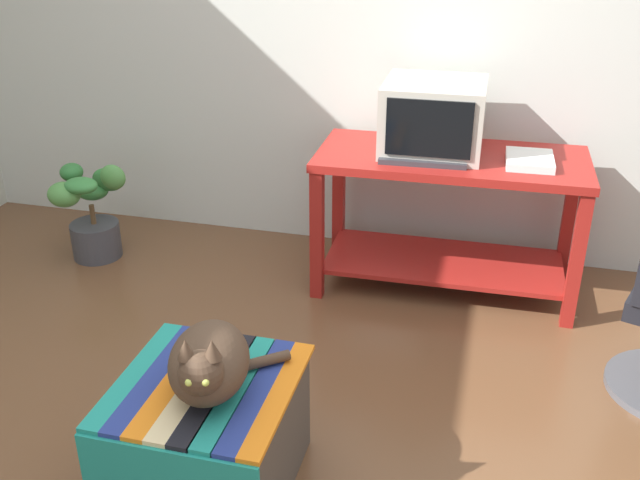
{
  "coord_description": "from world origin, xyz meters",
  "views": [
    {
      "loc": [
        0.73,
        -1.73,
        1.83
      ],
      "look_at": [
        0.06,
        0.85,
        0.55
      ],
      "focal_mm": 40.83,
      "sensor_mm": 36.0,
      "label": 1
    }
  ],
  "objects_px": {
    "book": "(530,160)",
    "cat": "(209,363)",
    "desk": "(448,199)",
    "tv_monitor": "(433,118)",
    "keyboard": "(423,160)",
    "ottoman_with_blanket": "(209,435)",
    "potted_plant": "(91,213)"
  },
  "relations": [
    {
      "from": "cat",
      "to": "potted_plant",
      "type": "height_order",
      "value": "cat"
    },
    {
      "from": "ottoman_with_blanket",
      "to": "cat",
      "type": "bearing_deg",
      "value": -43.95
    },
    {
      "from": "desk",
      "to": "tv_monitor",
      "type": "relative_size",
      "value": 2.69
    },
    {
      "from": "book",
      "to": "keyboard",
      "type": "bearing_deg",
      "value": -170.31
    },
    {
      "from": "keyboard",
      "to": "cat",
      "type": "distance_m",
      "value": 1.58
    },
    {
      "from": "cat",
      "to": "tv_monitor",
      "type": "bearing_deg",
      "value": 60.44
    },
    {
      "from": "cat",
      "to": "desk",
      "type": "bearing_deg",
      "value": 56.69
    },
    {
      "from": "keyboard",
      "to": "book",
      "type": "bearing_deg",
      "value": 8.87
    },
    {
      "from": "book",
      "to": "potted_plant",
      "type": "relative_size",
      "value": 0.49
    },
    {
      "from": "keyboard",
      "to": "book",
      "type": "xyz_separation_m",
      "value": [
        0.48,
        0.1,
        0.01
      ]
    },
    {
      "from": "tv_monitor",
      "to": "desk",
      "type": "bearing_deg",
      "value": -25.48
    },
    {
      "from": "keyboard",
      "to": "ottoman_with_blanket",
      "type": "xyz_separation_m",
      "value": [
        -0.49,
        -1.46,
        -0.51
      ]
    },
    {
      "from": "cat",
      "to": "keyboard",
      "type": "bearing_deg",
      "value": 59.24
    },
    {
      "from": "book",
      "to": "tv_monitor",
      "type": "bearing_deg",
      "value": 167.7
    },
    {
      "from": "ottoman_with_blanket",
      "to": "cat",
      "type": "height_order",
      "value": "cat"
    },
    {
      "from": "book",
      "to": "cat",
      "type": "height_order",
      "value": "book"
    },
    {
      "from": "desk",
      "to": "potted_plant",
      "type": "xyz_separation_m",
      "value": [
        -1.89,
        -0.15,
        -0.22
      ]
    },
    {
      "from": "keyboard",
      "to": "cat",
      "type": "height_order",
      "value": "keyboard"
    },
    {
      "from": "desk",
      "to": "potted_plant",
      "type": "bearing_deg",
      "value": -176.7
    },
    {
      "from": "book",
      "to": "potted_plant",
      "type": "xyz_separation_m",
      "value": [
        -2.24,
        -0.11,
        -0.46
      ]
    },
    {
      "from": "book",
      "to": "ottoman_with_blanket",
      "type": "distance_m",
      "value": 1.91
    },
    {
      "from": "ottoman_with_blanket",
      "to": "desk",
      "type": "bearing_deg",
      "value": 68.97
    },
    {
      "from": "potted_plant",
      "to": "desk",
      "type": "bearing_deg",
      "value": 4.54
    },
    {
      "from": "book",
      "to": "desk",
      "type": "bearing_deg",
      "value": 172.15
    },
    {
      "from": "desk",
      "to": "cat",
      "type": "distance_m",
      "value": 1.73
    },
    {
      "from": "desk",
      "to": "ottoman_with_blanket",
      "type": "height_order",
      "value": "desk"
    },
    {
      "from": "tv_monitor",
      "to": "cat",
      "type": "height_order",
      "value": "tv_monitor"
    },
    {
      "from": "tv_monitor",
      "to": "cat",
      "type": "distance_m",
      "value": 1.78
    },
    {
      "from": "keyboard",
      "to": "ottoman_with_blanket",
      "type": "relative_size",
      "value": 0.66
    },
    {
      "from": "tv_monitor",
      "to": "book",
      "type": "distance_m",
      "value": 0.49
    },
    {
      "from": "desk",
      "to": "potted_plant",
      "type": "relative_size",
      "value": 2.39
    },
    {
      "from": "cat",
      "to": "potted_plant",
      "type": "xyz_separation_m",
      "value": [
        -1.31,
        1.48,
        -0.27
      ]
    }
  ]
}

